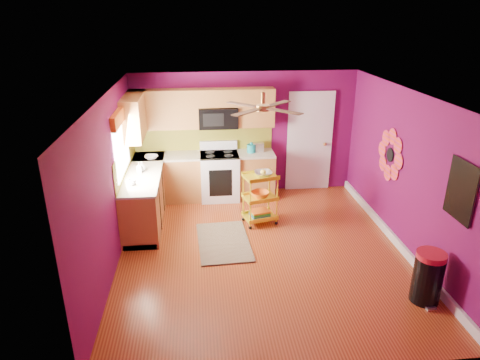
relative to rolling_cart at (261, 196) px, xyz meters
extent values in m
plane|color=maroon|center=(-0.11, -0.97, -0.53)|extent=(5.00, 5.00, 0.00)
cube|color=#630B49|center=(-0.11, 1.53, 0.72)|extent=(4.50, 0.04, 2.50)
cube|color=#630B49|center=(-0.11, -3.47, 0.72)|extent=(4.50, 0.04, 2.50)
cube|color=#630B49|center=(-2.36, -0.97, 0.72)|extent=(0.04, 5.00, 2.50)
cube|color=#630B49|center=(2.14, -0.97, 0.72)|extent=(0.04, 5.00, 2.50)
cube|color=silver|center=(-0.11, -0.97, 1.97)|extent=(4.50, 5.00, 0.04)
cube|color=white|center=(2.11, -0.97, -0.46)|extent=(0.05, 4.90, 0.14)
cube|color=#975D29|center=(-2.06, 0.38, -0.08)|extent=(0.60, 2.30, 0.90)
cube|color=#975D29|center=(-0.96, 1.23, -0.08)|extent=(2.80, 0.60, 0.90)
cube|color=beige|center=(-2.06, 0.38, 0.39)|extent=(0.63, 2.30, 0.04)
cube|color=beige|center=(-0.96, 1.23, 0.39)|extent=(2.80, 0.63, 0.04)
cube|color=black|center=(-2.06, 0.38, -0.48)|extent=(0.54, 2.30, 0.10)
cube|color=black|center=(-0.96, 1.23, -0.48)|extent=(2.80, 0.54, 0.10)
cube|color=white|center=(-0.66, 1.20, -0.07)|extent=(0.76, 0.66, 0.92)
cube|color=black|center=(-0.66, 1.20, 0.40)|extent=(0.76, 0.62, 0.03)
cube|color=white|center=(-0.66, 1.48, 0.51)|extent=(0.76, 0.06, 0.18)
cube|color=black|center=(-0.66, 0.87, -0.08)|extent=(0.45, 0.02, 0.55)
cube|color=#975D29|center=(-1.70, 1.36, 1.30)|extent=(1.32, 0.33, 0.75)
cube|color=#975D29|center=(0.08, 1.36, 1.30)|extent=(0.72, 0.33, 0.75)
cube|color=#975D29|center=(-0.66, 1.36, 1.50)|extent=(0.76, 0.33, 0.34)
cube|color=#975D29|center=(-2.19, 0.88, 1.30)|extent=(0.33, 1.30, 0.75)
cube|color=black|center=(-0.66, 1.33, 1.12)|extent=(0.76, 0.38, 0.40)
cube|color=brown|center=(-0.96, 1.52, 0.67)|extent=(2.80, 0.01, 0.51)
cube|color=brown|center=(-2.35, 0.38, 0.67)|extent=(0.01, 2.30, 0.51)
cube|color=white|center=(-2.34, 0.08, 1.02)|extent=(0.03, 1.20, 1.00)
cube|color=#CF5C12|center=(-2.31, 0.08, 1.49)|extent=(0.08, 1.35, 0.22)
cube|color=white|center=(1.24, 1.50, 0.50)|extent=(0.85, 0.04, 2.05)
cube|color=white|center=(1.24, 1.48, 0.50)|extent=(0.95, 0.02, 2.15)
sphere|color=#BF8C3F|center=(1.56, 1.45, 0.47)|extent=(0.07, 0.07, 0.07)
cylinder|color=black|center=(2.12, -0.37, 0.82)|extent=(0.01, 0.24, 0.24)
cube|color=#1CB1B7|center=(2.12, -2.37, 1.02)|extent=(0.03, 0.52, 0.72)
cube|color=black|center=(2.11, -2.37, 1.02)|extent=(0.01, 0.56, 0.76)
cylinder|color=#BF8C3F|center=(-0.11, -0.77, 1.89)|extent=(0.06, 0.06, 0.16)
cylinder|color=#BF8C3F|center=(-0.11, -0.77, 1.75)|extent=(0.20, 0.20, 0.08)
cube|color=#4C2D19|center=(0.16, -0.50, 1.75)|extent=(0.47, 0.47, 0.01)
cube|color=#4C2D19|center=(-0.38, -0.50, 1.75)|extent=(0.47, 0.47, 0.01)
cube|color=#4C2D19|center=(-0.38, -1.04, 1.75)|extent=(0.47, 0.47, 0.01)
cube|color=#4C2D19|center=(0.16, -1.04, 1.75)|extent=(0.47, 0.47, 0.01)
cube|color=black|center=(-0.71, -0.65, -0.51)|extent=(0.90, 1.41, 0.02)
cylinder|color=yellow|center=(-0.21, -0.23, -0.05)|extent=(0.02, 0.02, 0.87)
cylinder|color=yellow|center=(0.28, -0.11, -0.05)|extent=(0.02, 0.02, 0.87)
cylinder|color=yellow|center=(-0.30, 0.11, -0.05)|extent=(0.02, 0.02, 0.87)
cylinder|color=yellow|center=(0.19, 0.23, -0.05)|extent=(0.02, 0.02, 0.87)
sphere|color=black|center=(-0.21, -0.23, -0.49)|extent=(0.06, 0.06, 0.06)
sphere|color=black|center=(0.28, -0.11, -0.49)|extent=(0.06, 0.06, 0.06)
sphere|color=black|center=(-0.30, 0.11, -0.49)|extent=(0.06, 0.06, 0.06)
sphere|color=black|center=(0.19, 0.23, -0.49)|extent=(0.06, 0.06, 0.06)
cube|color=yellow|center=(-0.01, 0.00, 0.37)|extent=(0.65, 0.54, 0.03)
cube|color=yellow|center=(-0.01, 0.00, -0.03)|extent=(0.65, 0.54, 0.03)
cube|color=yellow|center=(-0.01, 0.00, -0.40)|extent=(0.65, 0.54, 0.03)
imported|color=beige|center=(0.04, 0.01, 0.42)|extent=(0.38, 0.38, 0.08)
sphere|color=yellow|center=(0.04, 0.01, 0.45)|extent=(0.10, 0.10, 0.10)
imported|color=#CF5C12|center=(-0.01, 0.00, 0.03)|extent=(0.39, 0.39, 0.10)
cube|color=navy|center=(-0.01, 0.00, -0.37)|extent=(0.38, 0.32, 0.04)
cube|color=#267233|center=(-0.01, 0.00, -0.33)|extent=(0.38, 0.32, 0.04)
cube|color=#CF5C12|center=(-0.01, 0.00, -0.29)|extent=(0.38, 0.32, 0.03)
cylinder|color=black|center=(1.85, -2.44, -0.20)|extent=(0.43, 0.43, 0.65)
cylinder|color=#AF1929|center=(1.85, -2.44, 0.16)|extent=(0.38, 0.38, 0.08)
cube|color=beige|center=(1.85, -2.63, -0.51)|extent=(0.14, 0.08, 0.03)
cylinder|color=teal|center=(-0.01, 1.25, 0.49)|extent=(0.18, 0.18, 0.16)
sphere|color=teal|center=(-0.01, 1.25, 0.59)|extent=(0.06, 0.06, 0.06)
cube|color=beige|center=(0.13, 1.31, 0.50)|extent=(0.22, 0.15, 0.18)
imported|color=#EA3F72|center=(-2.11, 0.30, 0.51)|extent=(0.09, 0.09, 0.19)
imported|color=white|center=(-2.08, 0.39, 0.50)|extent=(0.13, 0.13, 0.17)
imported|color=white|center=(-1.98, 1.05, 0.45)|extent=(0.25, 0.25, 0.06)
imported|color=white|center=(-2.17, -0.28, 0.46)|extent=(0.13, 0.13, 0.10)
camera|label=1|loc=(-1.07, -6.87, 3.09)|focal=32.00mm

